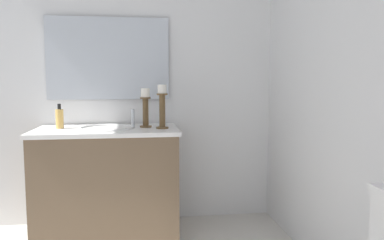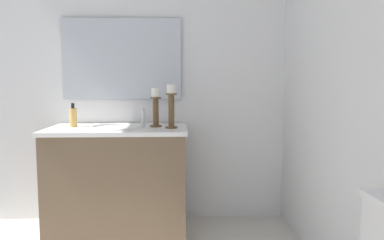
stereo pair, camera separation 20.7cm
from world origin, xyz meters
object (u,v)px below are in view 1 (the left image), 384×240
vanity_cabinet (108,182)px  sink_basin (107,134)px  mirror (108,59)px  candle_holder_tall (162,106)px  candle_holder_short (146,107)px  soap_bottle (60,118)px

vanity_cabinet → sink_basin: (0.00, 0.00, 0.37)m
sink_basin → mirror: 0.63m
candle_holder_tall → vanity_cabinet: bearing=-98.0°
vanity_cabinet → sink_basin: 0.37m
candle_holder_tall → candle_holder_short: bearing=-128.0°
mirror → soap_bottle: mirror is taller
sink_basin → candle_holder_short: 0.34m
sink_basin → candle_holder_short: bearing=97.3°
candle_holder_tall → candle_holder_short: candle_holder_tall is taller
sink_basin → mirror: (-0.28, -0.00, 0.56)m
sink_basin → candle_holder_short: size_ratio=1.38×
vanity_cabinet → soap_bottle: soap_bottle is taller
candle_holder_short → soap_bottle: bearing=-91.4°
candle_holder_tall → sink_basin: bearing=-98.0°
candle_holder_short → soap_bottle: candle_holder_short is taller
vanity_cabinet → sink_basin: bearing=90.0°
mirror → soap_bottle: 0.61m
mirror → candle_holder_short: size_ratio=3.27×
soap_bottle → sink_basin: bearing=81.3°
vanity_cabinet → candle_holder_tall: candle_holder_tall is taller
mirror → soap_bottle: size_ratio=5.30×
mirror → candle_holder_tall: size_ratio=2.99×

